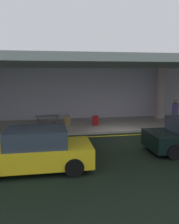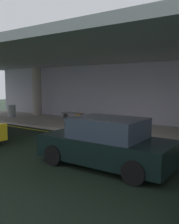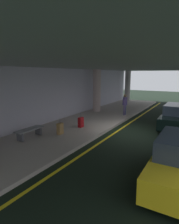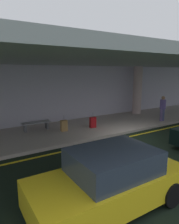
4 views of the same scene
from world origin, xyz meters
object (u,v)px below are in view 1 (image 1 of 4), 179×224
object	(u,v)px
support_column_left_mid	(161,93)
suitcase_upright_secondary	(95,120)
suitcase_upright_primary	(67,121)
traveler_with_luggage	(175,111)
car_yellow_taxi	(35,150)
bench_metal	(47,118)

from	to	relation	value
support_column_left_mid	suitcase_upright_secondary	distance (m)	5.64
support_column_left_mid	suitcase_upright_primary	world-z (taller)	support_column_left_mid
traveler_with_luggage	suitcase_upright_primary	xyz separation A→B (m)	(-6.59, 1.29, -0.65)
support_column_left_mid	car_yellow_taxi	distance (m)	11.59
support_column_left_mid	suitcase_upright_secondary	world-z (taller)	support_column_left_mid
support_column_left_mid	traveler_with_luggage	xyz separation A→B (m)	(-0.36, -2.74, -0.86)
car_yellow_taxi	bench_metal	bearing A→B (deg)	-95.12
support_column_left_mid	suitcase_upright_primary	size ratio (longest dim) A/B	4.06
suitcase_upright_secondary	bench_metal	size ratio (longest dim) A/B	0.56
suitcase_upright_secondary	bench_metal	world-z (taller)	suitcase_upright_secondary
car_yellow_taxi	suitcase_upright_primary	world-z (taller)	car_yellow_taxi
car_yellow_taxi	suitcase_upright_secondary	size ratio (longest dim) A/B	4.56
car_yellow_taxi	suitcase_upright_primary	distance (m)	6.47
support_column_left_mid	suitcase_upright_primary	xyz separation A→B (m)	(-6.95, -1.45, -1.51)
traveler_with_luggage	suitcase_upright_primary	size ratio (longest dim) A/B	1.87
car_yellow_taxi	traveler_with_luggage	world-z (taller)	traveler_with_luggage
support_column_left_mid	bench_metal	distance (m)	8.35
car_yellow_taxi	suitcase_upright_primary	bearing A→B (deg)	-106.77
traveler_with_luggage	bench_metal	xyz separation A→B (m)	(-7.85, 2.28, -0.61)
support_column_left_mid	suitcase_upright_secondary	size ratio (longest dim) A/B	4.06
car_yellow_taxi	suitcase_upright_secondary	xyz separation A→B (m)	(3.38, 6.06, -0.25)
suitcase_upright_primary	bench_metal	size ratio (longest dim) A/B	0.56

